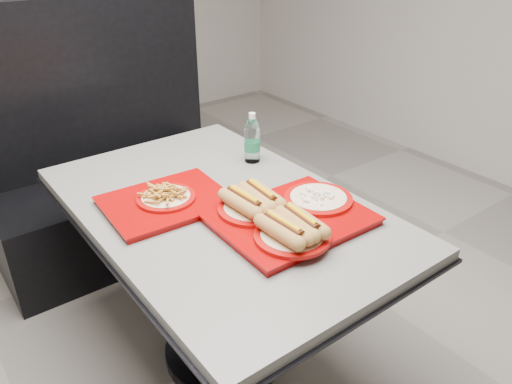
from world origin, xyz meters
TOP-DOWN VIEW (x-y plane):
  - ground at (0.00, 0.00)m, footprint 6.00×6.00m
  - diner_table at (0.00, 0.00)m, footprint 0.92×1.42m
  - booth_bench at (0.00, 1.09)m, footprint 1.30×0.57m
  - tray_near at (0.10, -0.25)m, footprint 0.53×0.46m
  - tray_far at (-0.16, 0.11)m, footprint 0.46×0.37m
  - water_bottle at (0.32, 0.23)m, footprint 0.07×0.07m

SIDE VIEW (x-z plane):
  - ground at x=0.00m, z-range 0.00..0.00m
  - booth_bench at x=0.00m, z-range -0.27..1.08m
  - diner_table at x=0.00m, z-range 0.21..0.96m
  - tray_far at x=-0.16m, z-range 0.73..0.82m
  - tray_near at x=0.10m, z-range 0.73..0.85m
  - water_bottle at x=0.32m, z-range 0.74..0.95m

